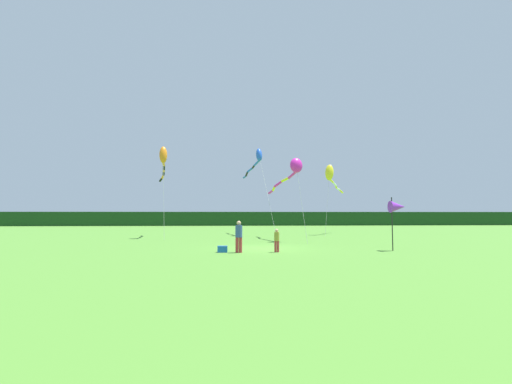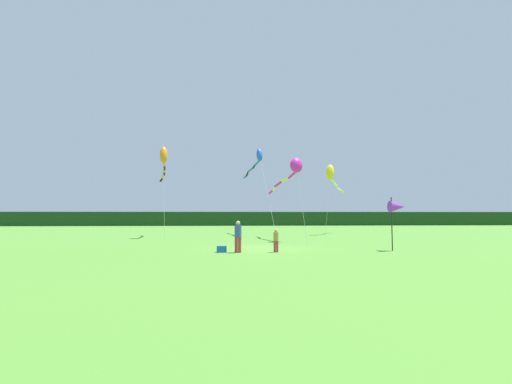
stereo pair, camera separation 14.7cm
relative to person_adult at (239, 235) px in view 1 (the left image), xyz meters
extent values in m
plane|color=#4C842D|center=(1.48, 2.24, -0.98)|extent=(120.00, 120.00, 0.00)
cube|color=#193D19|center=(1.48, 47.24, 0.32)|extent=(108.00, 3.40, 2.60)
cylinder|color=#B23338|center=(-0.10, 0.00, -0.56)|extent=(0.18, 0.18, 0.84)
cylinder|color=#B23338|center=(0.10, 0.00, -0.56)|extent=(0.18, 0.18, 0.84)
cylinder|color=#334C8C|center=(0.00, 0.00, 0.19)|extent=(0.39, 0.39, 0.67)
sphere|color=tan|center=(0.00, 0.00, 0.65)|extent=(0.25, 0.25, 0.25)
cylinder|color=#B23338|center=(2.05, 0.10, -0.67)|extent=(0.13, 0.13, 0.62)
cylinder|color=#B23338|center=(2.20, 0.10, -0.67)|extent=(0.13, 0.13, 0.62)
cylinder|color=olive|center=(2.13, 0.10, -0.11)|extent=(0.29, 0.29, 0.49)
sphere|color=tan|center=(2.13, 0.10, 0.23)|extent=(0.18, 0.18, 0.18)
cube|color=#1959B2|center=(-0.90, 0.21, -0.80)|extent=(0.54, 0.37, 0.35)
cylinder|color=black|center=(9.00, 0.50, 0.58)|extent=(0.06, 0.06, 3.12)
cone|color=purple|center=(9.35, 0.50, 1.58)|extent=(0.90, 0.70, 0.70)
cylinder|color=#B2B2B2|center=(2.84, 13.01, 3.10)|extent=(1.21, 4.85, 8.17)
ellipsoid|color=blue|center=(2.25, 15.42, 7.18)|extent=(0.87, 1.29, 1.61)
cylinder|color=blue|center=(2.04, 15.91, 6.43)|extent=(0.62, 1.10, 0.54)
cylinder|color=black|center=(1.77, 16.91, 6.19)|extent=(0.33, 1.09, 0.33)
cylinder|color=blue|center=(1.46, 17.89, 5.97)|extent=(0.69, 1.07, 0.49)
cylinder|color=black|center=(1.14, 18.88, 5.65)|extent=(0.36, 1.13, 0.52)
cylinder|color=blue|center=(0.94, 19.91, 5.43)|extent=(0.44, 1.09, 0.32)
cylinder|color=#B2B2B2|center=(4.82, 6.48, 2.01)|extent=(0.42, 2.10, 5.99)
ellipsoid|color=#E026B2|center=(4.62, 7.52, 5.00)|extent=(1.17, 1.17, 1.34)
cylinder|color=#E026B2|center=(4.42, 8.14, 4.33)|extent=(0.61, 1.37, 0.57)
cylinder|color=yellow|center=(4.03, 9.40, 4.06)|extent=(0.58, 1.34, 0.35)
cylinder|color=#E026B2|center=(3.60, 10.64, 3.81)|extent=(0.69, 1.35, 0.55)
cylinder|color=yellow|center=(3.35, 11.91, 3.51)|extent=(0.20, 1.35, 0.44)
cylinder|color=#E026B2|center=(3.23, 13.22, 3.28)|extent=(0.45, 1.36, 0.40)
cylinder|color=#B2B2B2|center=(-6.35, 10.96, 2.76)|extent=(0.66, 2.16, 7.48)
ellipsoid|color=orange|center=(-6.66, 12.03, 6.50)|extent=(0.95, 1.15, 1.68)
cylinder|color=orange|center=(-6.70, 12.41, 5.76)|extent=(0.28, 0.83, 0.41)
cylinder|color=black|center=(-6.82, 13.16, 5.51)|extent=(0.36, 0.85, 0.46)
cylinder|color=orange|center=(-6.97, 13.91, 5.33)|extent=(0.37, 0.81, 0.30)
cylinder|color=black|center=(-7.13, 14.65, 5.15)|extent=(0.36, 0.85, 0.44)
cylinder|color=orange|center=(-7.35, 15.38, 4.91)|extent=(0.49, 0.84, 0.43)
cylinder|color=black|center=(-7.67, 16.07, 4.67)|extent=(0.57, 0.82, 0.44)
cylinder|color=#B2B2B2|center=(9.17, 15.12, 2.27)|extent=(1.06, 1.90, 6.50)
ellipsoid|color=yellow|center=(9.69, 16.06, 5.51)|extent=(1.23, 1.27, 1.83)
cylinder|color=yellow|center=(9.98, 16.43, 4.70)|extent=(0.77, 0.91, 0.44)
cylinder|color=white|center=(10.54, 17.19, 4.43)|extent=(0.74, 0.93, 0.48)
cylinder|color=yellow|center=(10.98, 18.01, 4.20)|extent=(0.52, 0.99, 0.37)
cylinder|color=white|center=(11.42, 18.83, 4.02)|extent=(0.75, 0.90, 0.37)
cylinder|color=yellow|center=(12.00, 19.58, 3.79)|extent=(0.78, 0.91, 0.48)
camera|label=1|loc=(-0.27, -19.22, 1.13)|focal=24.19mm
camera|label=2|loc=(-0.12, -19.23, 1.13)|focal=24.19mm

